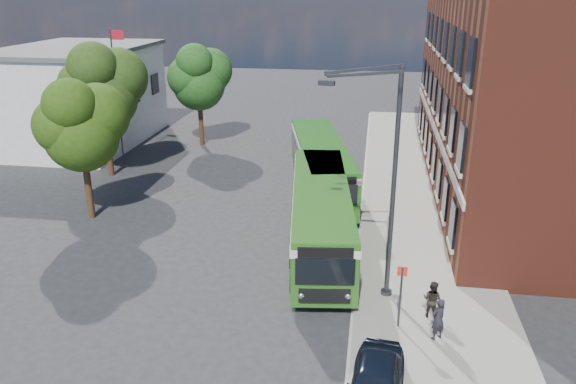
% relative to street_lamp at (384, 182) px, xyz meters
% --- Properties ---
extents(ground, '(120.00, 120.00, 0.00)m').
position_rel_street_lamp_xyz_m(ground, '(-4.84, 2.00, -4.79)').
color(ground, '#29292B').
rests_on(ground, ground).
extents(pavement, '(6.00, 48.00, 0.15)m').
position_rel_street_lamp_xyz_m(pavement, '(2.16, 10.00, -4.72)').
color(pavement, gray).
rests_on(pavement, ground).
extents(kerb_line, '(0.12, 48.00, 0.01)m').
position_rel_street_lamp_xyz_m(kerb_line, '(-0.89, 10.00, -4.79)').
color(kerb_line, beige).
rests_on(kerb_line, ground).
extents(brick_office, '(12.10, 26.00, 14.20)m').
position_rel_street_lamp_xyz_m(brick_office, '(9.16, 14.00, 2.18)').
color(brick_office, maroon).
rests_on(brick_office, ground).
extents(white_building, '(9.40, 13.40, 7.30)m').
position_rel_street_lamp_xyz_m(white_building, '(-22.84, 20.00, -1.13)').
color(white_building, silver).
rests_on(white_building, ground).
extents(flagpole, '(0.95, 0.10, 9.00)m').
position_rel_street_lamp_xyz_m(flagpole, '(-17.29, 15.00, 0.15)').
color(flagpole, '#313336').
rests_on(flagpole, ground).
extents(street_lamp, '(2.96, 2.38, 9.00)m').
position_rel_street_lamp_xyz_m(street_lamp, '(0.00, 0.00, 0.00)').
color(street_lamp, '#313336').
rests_on(street_lamp, ground).
extents(bus_stop_sign, '(0.35, 0.08, 2.52)m').
position_rel_street_lamp_xyz_m(bus_stop_sign, '(0.76, -2.20, -3.28)').
color(bus_stop_sign, '#313336').
rests_on(bus_stop_sign, ground).
extents(bus_front, '(4.04, 12.43, 3.02)m').
position_rel_street_lamp_xyz_m(bus_front, '(-2.68, 4.12, -2.96)').
color(bus_front, '#2C631C').
rests_on(bus_front, ground).
extents(bus_rear, '(5.11, 12.22, 3.02)m').
position_rel_street_lamp_xyz_m(bus_rear, '(-3.43, 11.70, -2.96)').
color(bus_rear, '#236418').
rests_on(bus_rear, ground).
extents(parked_car, '(1.94, 3.96, 1.30)m').
position_rel_street_lamp_xyz_m(parked_car, '(-0.04, -6.28, -3.99)').
color(parked_car, black).
rests_on(parked_car, pavement).
extents(pedestrian_a, '(0.68, 0.65, 1.56)m').
position_rel_street_lamp_xyz_m(pedestrian_a, '(2.04, -2.76, -3.86)').
color(pedestrian_a, black).
rests_on(pedestrian_a, pavement).
extents(pedestrian_b, '(0.88, 0.81, 1.45)m').
position_rel_street_lamp_xyz_m(pedestrian_b, '(1.95, -1.40, -3.92)').
color(pedestrian_b, black).
rests_on(pedestrian_b, pavement).
extents(tree_left, '(4.42, 4.20, 7.46)m').
position_rel_street_lamp_xyz_m(tree_left, '(-14.97, 5.80, 0.27)').
color(tree_left, '#342213').
rests_on(tree_left, ground).
extents(tree_mid, '(5.05, 4.80, 8.53)m').
position_rel_street_lamp_xyz_m(tree_mid, '(-17.03, 12.52, 1.00)').
color(tree_mid, '#342213').
rests_on(tree_mid, ground).
extents(tree_right, '(4.55, 4.33, 7.69)m').
position_rel_street_lamp_xyz_m(tree_right, '(-13.42, 20.58, 0.43)').
color(tree_right, '#342213').
rests_on(tree_right, ground).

